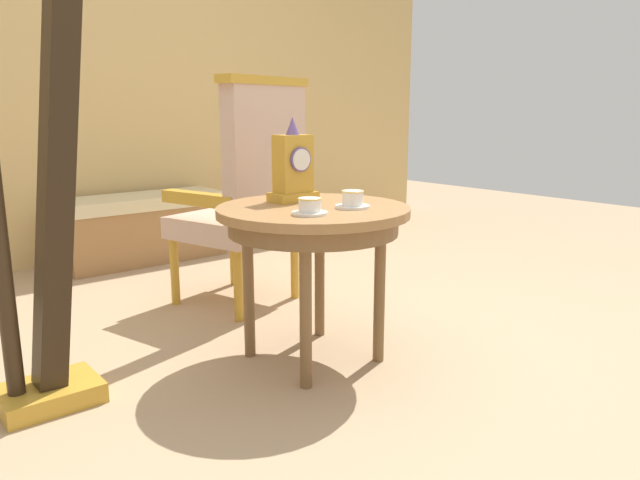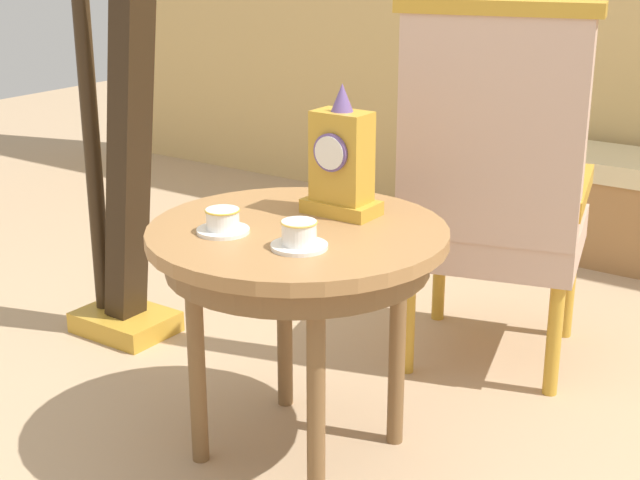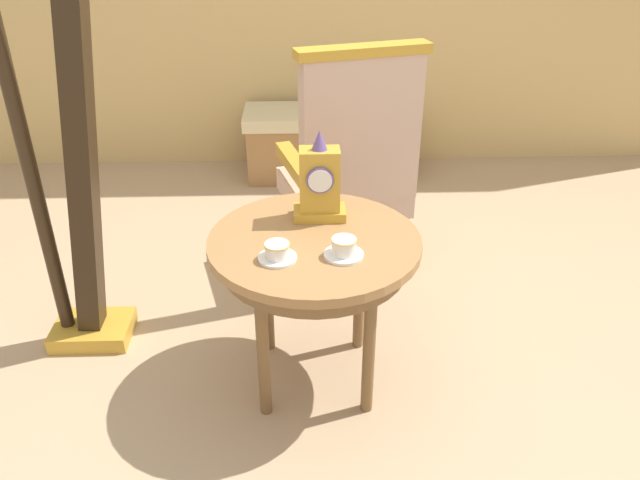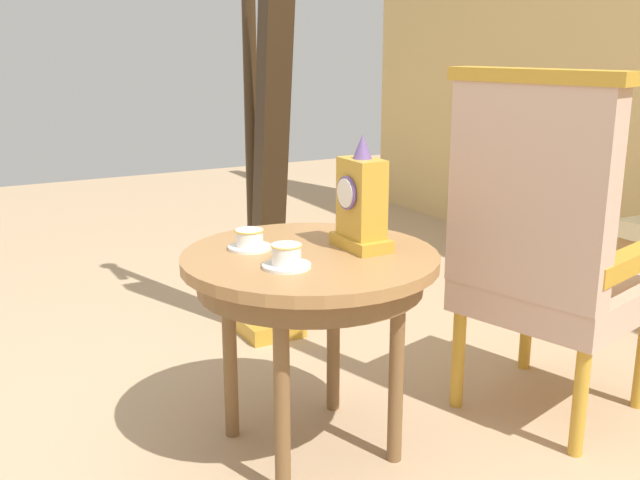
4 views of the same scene
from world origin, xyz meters
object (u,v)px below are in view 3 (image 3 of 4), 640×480
object	(u,v)px
side_table	(314,256)
window_bench	(328,143)
mantel_clock	(320,184)
harp	(67,172)
armchair	(350,163)
teacup_left	(277,252)
teacup_right	(344,248)

from	to	relation	value
side_table	window_bench	world-z (taller)	side_table
mantel_clock	harp	world-z (taller)	harp
armchair	harp	bearing A→B (deg)	-157.06
mantel_clock	armchair	bearing A→B (deg)	74.69
side_table	harp	bearing A→B (deg)	162.95
teacup_left	harp	size ratio (longest dim) A/B	0.07
teacup_right	armchair	size ratio (longest dim) A/B	0.12
side_table	harp	xyz separation A→B (m)	(-0.91, 0.28, 0.22)
teacup_right	harp	xyz separation A→B (m)	(-1.00, 0.40, 0.12)
teacup_right	teacup_left	bearing A→B (deg)	-176.55
side_table	armchair	size ratio (longest dim) A/B	0.65
window_bench	armchair	bearing A→B (deg)	-87.97
teacup_left	armchair	bearing A→B (deg)	70.59
mantel_clock	window_bench	size ratio (longest dim) A/B	0.31
teacup_left	window_bench	size ratio (longest dim) A/B	0.12
teacup_right	side_table	bearing A→B (deg)	127.58
window_bench	mantel_clock	bearing A→B (deg)	-93.64
teacup_right	armchair	xyz separation A→B (m)	(0.09, 0.86, -0.06)
armchair	teacup_right	bearing A→B (deg)	-95.93
side_table	window_bench	xyz separation A→B (m)	(0.14, 1.97, -0.33)
mantel_clock	window_bench	distance (m)	1.90
side_table	teacup_right	bearing A→B (deg)	-52.42
teacup_left	teacup_right	bearing A→B (deg)	3.45
side_table	teacup_right	world-z (taller)	teacup_right
harp	window_bench	size ratio (longest dim) A/B	1.76
side_table	armchair	distance (m)	0.76
side_table	mantel_clock	distance (m)	0.26
harp	teacup_left	bearing A→B (deg)	-27.84
side_table	harp	size ratio (longest dim) A/B	0.40
harp	mantel_clock	bearing A→B (deg)	-7.42
armchair	teacup_left	bearing A→B (deg)	-109.41
armchair	window_bench	size ratio (longest dim) A/B	1.06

